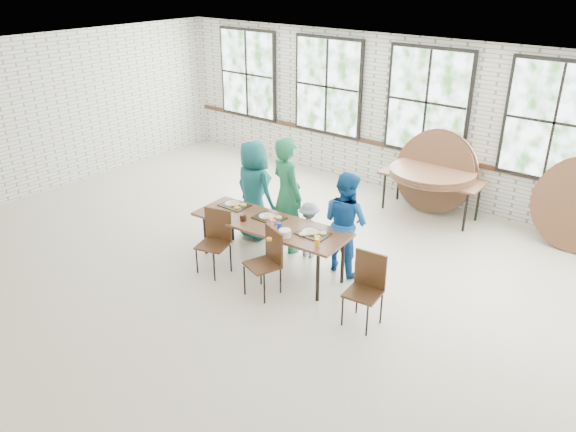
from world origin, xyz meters
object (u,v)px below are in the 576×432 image
Objects in this scene: chair_near_left at (216,236)px; chair_near_right at (268,256)px; storage_table at (432,179)px; dining_table at (270,226)px.

chair_near_left is 1.00m from chair_near_right.
chair_near_left reaches higher than storage_table.
chair_near_left reaches higher than dining_table.
storage_table is at bearing 69.06° from dining_table.
storage_table is (0.56, 3.81, 0.13)m from chair_near_right.
dining_table and storage_table have the same top height.
storage_table is (1.57, 3.81, 0.13)m from chair_near_left.
chair_near_left is at bearing -114.22° from storage_table.
dining_table is at bearing 25.98° from chair_near_left.
chair_near_right is (1.00, 0.01, 0.00)m from chair_near_left.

